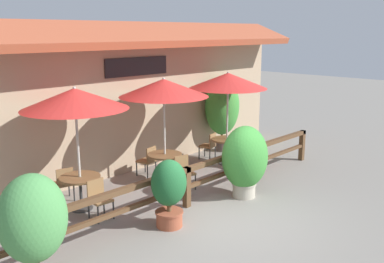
% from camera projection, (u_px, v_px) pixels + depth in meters
% --- Properties ---
extents(ground_plane, '(60.00, 60.00, 0.00)m').
position_uv_depth(ground_plane, '(222.00, 220.00, 9.18)').
color(ground_plane, gray).
extents(building_facade, '(14.28, 1.49, 4.23)m').
position_uv_depth(building_facade, '(106.00, 100.00, 11.46)').
color(building_facade, tan).
rests_on(building_facade, ground).
extents(patio_railing, '(10.40, 0.14, 0.95)m').
position_uv_depth(patio_railing, '(187.00, 178.00, 9.73)').
color(patio_railing, brown).
rests_on(patio_railing, ground).
extents(patio_umbrella_near, '(2.32, 2.32, 2.81)m').
position_uv_depth(patio_umbrella_near, '(75.00, 99.00, 9.17)').
color(patio_umbrella_near, '#B7B2A8').
rests_on(patio_umbrella_near, ground).
extents(dining_table_near, '(0.92, 0.92, 0.78)m').
position_uv_depth(dining_table_near, '(80.00, 183.00, 9.61)').
color(dining_table_near, brown).
rests_on(dining_table_near, ground).
extents(chair_near_streetside, '(0.44, 0.44, 0.85)m').
position_uv_depth(chair_near_streetside, '(99.00, 197.00, 9.19)').
color(chair_near_streetside, olive).
rests_on(chair_near_streetside, ground).
extents(chair_near_wallside, '(0.50, 0.50, 0.85)m').
position_uv_depth(chair_near_wallside, '(64.00, 182.00, 10.10)').
color(chair_near_wallside, olive).
rests_on(chair_near_wallside, ground).
extents(patio_umbrella_middle, '(2.32, 2.32, 2.81)m').
position_uv_depth(patio_umbrella_middle, '(164.00, 88.00, 10.94)').
color(patio_umbrella_middle, '#B7B2A8').
rests_on(patio_umbrella_middle, ground).
extents(dining_table_middle, '(0.92, 0.92, 0.78)m').
position_uv_depth(dining_table_middle, '(165.00, 160.00, 11.38)').
color(dining_table_middle, brown).
rests_on(dining_table_middle, ground).
extents(chair_middle_streetside, '(0.51, 0.51, 0.85)m').
position_uv_depth(chair_middle_streetside, '(184.00, 171.00, 10.94)').
color(chair_middle_streetside, olive).
rests_on(chair_middle_streetside, ground).
extents(chair_middle_wallside, '(0.50, 0.50, 0.85)m').
position_uv_depth(chair_middle_wallside, '(148.00, 159.00, 11.90)').
color(chair_middle_wallside, olive).
rests_on(chair_middle_wallside, ground).
extents(patio_umbrella_far, '(2.32, 2.32, 2.81)m').
position_uv_depth(patio_umbrella_far, '(228.00, 81.00, 12.54)').
color(patio_umbrella_far, '#B7B2A8').
rests_on(patio_umbrella_far, ground).
extents(dining_table_far, '(0.92, 0.92, 0.78)m').
position_uv_depth(dining_table_far, '(227.00, 144.00, 12.98)').
color(dining_table_far, brown).
rests_on(dining_table_far, ground).
extents(chair_far_streetside, '(0.43, 0.43, 0.85)m').
position_uv_depth(chair_far_streetside, '(245.00, 153.00, 12.54)').
color(chair_far_streetside, olive).
rests_on(chair_far_streetside, ground).
extents(chair_far_wallside, '(0.51, 0.51, 0.85)m').
position_uv_depth(chair_far_wallside, '(209.00, 145.00, 13.46)').
color(chair_far_wallside, olive).
rests_on(chair_far_wallside, ground).
extents(potted_plant_entrance_palm, '(1.07, 0.96, 1.87)m').
position_uv_depth(potted_plant_entrance_palm, '(33.00, 221.00, 6.57)').
color(potted_plant_entrance_palm, '#9E4C33').
rests_on(potted_plant_entrance_palm, ground).
extents(potted_plant_broad_leaf, '(0.76, 0.69, 1.43)m').
position_uv_depth(potted_plant_broad_leaf, '(169.00, 189.00, 8.71)').
color(potted_plant_broad_leaf, '#9E4C33').
rests_on(potted_plant_broad_leaf, ground).
extents(potted_plant_small_flowering, '(1.18, 1.06, 1.77)m').
position_uv_depth(potted_plant_small_flowering, '(245.00, 159.00, 10.28)').
color(potted_plant_small_flowering, '#B7AD99').
rests_on(potted_plant_small_flowering, ground).
extents(potted_plant_corner_fern, '(1.20, 1.08, 2.48)m').
position_uv_depth(potted_plant_corner_fern, '(222.00, 107.00, 14.18)').
color(potted_plant_corner_fern, '#564C47').
rests_on(potted_plant_corner_fern, ground).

